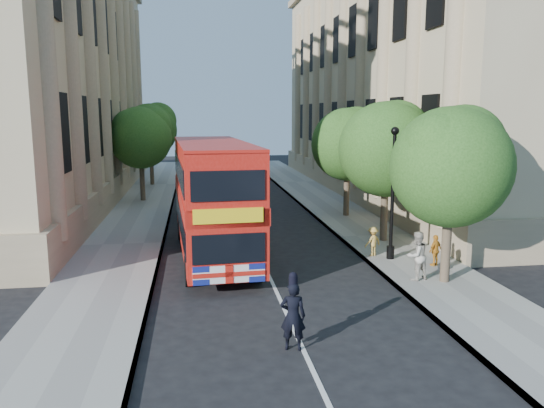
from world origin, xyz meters
name	(u,v)px	position (x,y,z in m)	size (l,w,h in m)	color
ground	(294,329)	(0.00, 0.00, 0.00)	(120.00, 120.00, 0.00)	black
pavement_right	(375,236)	(5.75, 10.00, 0.06)	(3.50, 80.00, 0.12)	gray
pavement_left	(124,245)	(-5.75, 10.00, 0.06)	(3.50, 80.00, 0.12)	gray
building_right	(421,68)	(13.80, 24.00, 9.00)	(12.00, 38.00, 18.00)	tan
building_left	(17,63)	(-13.80, 24.00, 9.00)	(12.00, 38.00, 18.00)	tan
tree_right_near	(452,160)	(5.84, 3.03, 4.25)	(4.00, 4.00, 6.08)	#473828
tree_right_mid	(387,144)	(5.84, 9.03, 4.45)	(4.20, 4.20, 6.37)	#473828
tree_right_far	(348,140)	(5.84, 15.03, 4.31)	(4.00, 4.00, 6.15)	#473828
tree_left_far	(141,134)	(-5.96, 22.03, 4.44)	(4.00, 4.00, 6.30)	#473828
tree_left_back	(151,127)	(-5.96, 30.03, 4.71)	(4.20, 4.20, 6.65)	#473828
lamp_post	(392,199)	(5.00, 6.00, 2.51)	(0.32, 0.32, 5.16)	black
double_decker_bus	(213,196)	(-1.87, 7.65, 2.53)	(3.23, 10.07, 4.59)	#AF150C
box_van	(210,192)	(-1.79, 15.84, 1.45)	(2.53, 5.34, 2.97)	black
police_constable	(293,316)	(-0.25, -1.22, 0.87)	(0.63, 0.41, 1.73)	black
woman_pedestrian	(417,256)	(4.90, 3.30, 0.97)	(0.82, 0.64, 1.69)	beige
child_a	(435,250)	(6.31, 4.82, 0.71)	(0.69, 0.29, 1.18)	orange
child_b	(373,241)	(4.44, 6.52, 0.71)	(0.76, 0.44, 1.18)	#E7B44E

